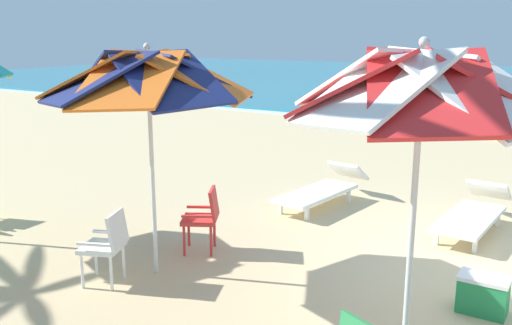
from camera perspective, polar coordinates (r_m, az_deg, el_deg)
ground_plane at (r=7.31m, az=22.07°, el=-10.76°), size 80.00×80.00×0.00m
beach_umbrella_0 at (r=4.23m, az=16.55°, el=7.15°), size 2.07×2.07×2.81m
beach_umbrella_1 at (r=6.43m, az=-10.97°, el=8.52°), size 2.44×2.44×2.74m
plastic_chair_1 at (r=6.66m, az=-14.96°, el=-7.95°), size 0.59×0.57×0.87m
plastic_chair_2 at (r=7.40m, az=-5.31°, el=-5.43°), size 0.62×0.60×0.87m
sun_lounger_1 at (r=8.76m, az=21.36°, el=-4.83°), size 0.75×2.18×0.62m
sun_lounger_2 at (r=9.48m, az=6.83°, el=-2.69°), size 0.88×2.21×0.62m
cooler_box at (r=6.37m, az=22.22°, el=-12.36°), size 0.50×0.34×0.40m
beachgoer_seated at (r=16.66m, az=24.24°, el=3.06°), size 0.30×0.93×0.92m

